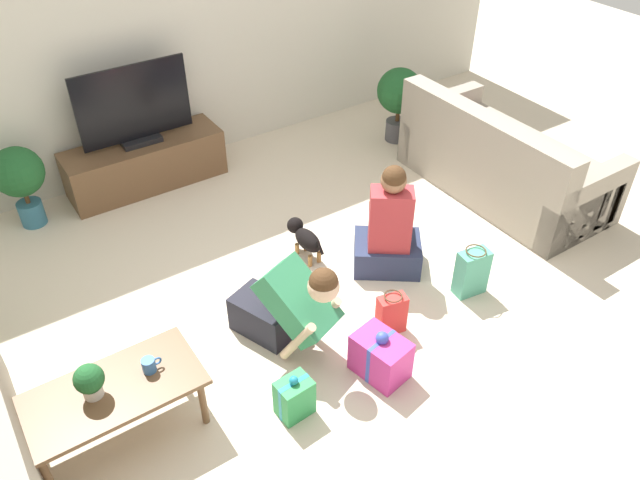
{
  "coord_description": "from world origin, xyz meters",
  "views": [
    {
      "loc": [
        -1.75,
        -2.8,
        3.25
      ],
      "look_at": [
        0.25,
        0.2,
        0.45
      ],
      "focal_mm": 35.0,
      "sensor_mm": 36.0,
      "label": 1
    }
  ],
  "objects_px": {
    "tv": "(135,109)",
    "person_kneeling": "(288,306)",
    "dog": "(304,237)",
    "sofa_right": "(501,163)",
    "gift_bag_a": "(391,314)",
    "potted_plant_back_left": "(19,177)",
    "tv_console": "(145,164)",
    "potted_plant_corner_right": "(399,95)",
    "mug": "(149,365)",
    "tabletop_plant": "(89,381)",
    "person_sitting": "(389,232)",
    "coffee_table": "(112,395)",
    "gift_box_b": "(381,356)",
    "gift_bag_b": "(472,272)",
    "gift_box_a": "(294,397)"
  },
  "relations": [
    {
      "from": "tv",
      "to": "mug",
      "type": "height_order",
      "value": "tv"
    },
    {
      "from": "tv_console",
      "to": "gift_box_a",
      "type": "distance_m",
      "value": 3.03
    },
    {
      "from": "gift_bag_b",
      "to": "gift_box_a",
      "type": "bearing_deg",
      "value": -173.04
    },
    {
      "from": "potted_plant_back_left",
      "to": "gift_box_a",
      "type": "height_order",
      "value": "potted_plant_back_left"
    },
    {
      "from": "potted_plant_back_left",
      "to": "tv_console",
      "type": "bearing_deg",
      "value": 2.66
    },
    {
      "from": "gift_box_a",
      "to": "sofa_right",
      "type": "bearing_deg",
      "value": 20.4
    },
    {
      "from": "dog",
      "to": "gift_bag_b",
      "type": "bearing_deg",
      "value": 125.05
    },
    {
      "from": "potted_plant_back_left",
      "to": "person_sitting",
      "type": "distance_m",
      "value": 3.1
    },
    {
      "from": "sofa_right",
      "to": "dog",
      "type": "relative_size",
      "value": 4.0
    },
    {
      "from": "gift_bag_b",
      "to": "coffee_table",
      "type": "bearing_deg",
      "value": 174.99
    },
    {
      "from": "sofa_right",
      "to": "tv",
      "type": "height_order",
      "value": "tv"
    },
    {
      "from": "potted_plant_back_left",
      "to": "gift_bag_a",
      "type": "relative_size",
      "value": 2.22
    },
    {
      "from": "gift_bag_b",
      "to": "gift_bag_a",
      "type": "bearing_deg",
      "value": 178.74
    },
    {
      "from": "potted_plant_back_left",
      "to": "person_kneeling",
      "type": "bearing_deg",
      "value": -65.35
    },
    {
      "from": "dog",
      "to": "potted_plant_corner_right",
      "type": "bearing_deg",
      "value": -151.12
    },
    {
      "from": "dog",
      "to": "tabletop_plant",
      "type": "xyz_separation_m",
      "value": [
        -1.92,
        -0.82,
        0.35
      ]
    },
    {
      "from": "mug",
      "to": "dog",
      "type": "bearing_deg",
      "value": 27.54
    },
    {
      "from": "dog",
      "to": "person_sitting",
      "type": "bearing_deg",
      "value": 131.41
    },
    {
      "from": "coffee_table",
      "to": "tv_console",
      "type": "relative_size",
      "value": 0.71
    },
    {
      "from": "tv_console",
      "to": "mug",
      "type": "xyz_separation_m",
      "value": [
        -0.93,
        -2.57,
        0.23
      ]
    },
    {
      "from": "tabletop_plant",
      "to": "tv",
      "type": "bearing_deg",
      "value": 63.79
    },
    {
      "from": "person_sitting",
      "to": "gift_box_b",
      "type": "height_order",
      "value": "person_sitting"
    },
    {
      "from": "sofa_right",
      "to": "dog",
      "type": "bearing_deg",
      "value": 84.35
    },
    {
      "from": "tv_console",
      "to": "tv",
      "type": "relative_size",
      "value": 1.42
    },
    {
      "from": "potted_plant_back_left",
      "to": "tabletop_plant",
      "type": "relative_size",
      "value": 3.31
    },
    {
      "from": "person_sitting",
      "to": "gift_bag_a",
      "type": "distance_m",
      "value": 0.72
    },
    {
      "from": "mug",
      "to": "tabletop_plant",
      "type": "bearing_deg",
      "value": 178.79
    },
    {
      "from": "gift_bag_b",
      "to": "tabletop_plant",
      "type": "bearing_deg",
      "value": 174.79
    },
    {
      "from": "tv",
      "to": "mug",
      "type": "distance_m",
      "value": 2.75
    },
    {
      "from": "tv",
      "to": "potted_plant_back_left",
      "type": "bearing_deg",
      "value": -177.34
    },
    {
      "from": "sofa_right",
      "to": "dog",
      "type": "distance_m",
      "value": 2.03
    },
    {
      "from": "gift_box_a",
      "to": "gift_bag_b",
      "type": "xyz_separation_m",
      "value": [
        1.7,
        0.21,
        0.05
      ]
    },
    {
      "from": "potted_plant_corner_right",
      "to": "gift_box_b",
      "type": "bearing_deg",
      "value": -131.09
    },
    {
      "from": "person_sitting",
      "to": "gift_bag_b",
      "type": "height_order",
      "value": "person_sitting"
    },
    {
      "from": "dog",
      "to": "gift_box_a",
      "type": "height_order",
      "value": "gift_box_a"
    },
    {
      "from": "tv",
      "to": "dog",
      "type": "relative_size",
      "value": 2.13
    },
    {
      "from": "mug",
      "to": "gift_box_b",
      "type": "bearing_deg",
      "value": -20.04
    },
    {
      "from": "gift_box_b",
      "to": "tabletop_plant",
      "type": "xyz_separation_m",
      "value": [
        -1.67,
        0.5,
        0.38
      ]
    },
    {
      "from": "coffee_table",
      "to": "gift_box_a",
      "type": "bearing_deg",
      "value": -24.84
    },
    {
      "from": "coffee_table",
      "to": "gift_bag_b",
      "type": "distance_m",
      "value": 2.66
    },
    {
      "from": "gift_bag_a",
      "to": "gift_bag_b",
      "type": "relative_size",
      "value": 0.82
    },
    {
      "from": "mug",
      "to": "person_kneeling",
      "type": "bearing_deg",
      "value": 3.9
    },
    {
      "from": "potted_plant_corner_right",
      "to": "tabletop_plant",
      "type": "bearing_deg",
      "value": -152.96
    },
    {
      "from": "dog",
      "to": "gift_box_a",
      "type": "bearing_deg",
      "value": 53.33
    },
    {
      "from": "tv",
      "to": "gift_bag_a",
      "type": "bearing_deg",
      "value": -75.66
    },
    {
      "from": "tv",
      "to": "person_kneeling",
      "type": "bearing_deg",
      "value": -88.87
    },
    {
      "from": "gift_box_a",
      "to": "tabletop_plant",
      "type": "distance_m",
      "value": 1.2
    },
    {
      "from": "sofa_right",
      "to": "mug",
      "type": "relative_size",
      "value": 16.05
    },
    {
      "from": "coffee_table",
      "to": "gift_box_b",
      "type": "distance_m",
      "value": 1.67
    },
    {
      "from": "gift_box_a",
      "to": "gift_box_b",
      "type": "distance_m",
      "value": 0.64
    }
  ]
}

